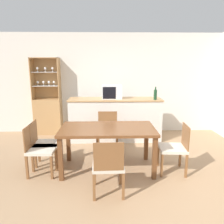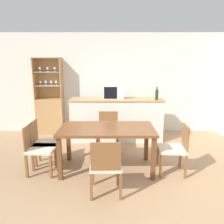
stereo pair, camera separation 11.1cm
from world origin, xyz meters
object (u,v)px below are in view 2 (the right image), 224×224
at_px(dining_chair_head_far, 107,132).
at_px(dining_chair_side_right_near, 174,148).
at_px(dining_chair_head_near, 105,166).
at_px(dining_chair_side_left_far, 43,143).
at_px(display_cabinet, 50,110).
at_px(wine_bottle, 156,95).
at_px(microwave, 113,92).
at_px(dining_table, 106,133).
at_px(dining_chair_side_left_near, 39,148).

height_order(dining_chair_head_far, dining_chair_side_right_near, same).
bearing_deg(dining_chair_head_near, dining_chair_side_left_far, 140.48).
bearing_deg(dining_chair_side_left_far, dining_chair_side_right_near, 81.58).
bearing_deg(dining_chair_head_far, dining_chair_side_left_far, 31.36).
xyz_separation_m(dining_chair_head_near, dining_chair_side_right_near, (1.12, 0.62, 0.00)).
xyz_separation_m(display_cabinet, dining_chair_side_right_near, (2.64, -2.16, -0.18)).
height_order(dining_chair_head_near, dining_chair_side_left_far, same).
height_order(dining_chair_side_right_near, wine_bottle, wine_bottle).
bearing_deg(microwave, dining_chair_head_far, -98.14).
bearing_deg(microwave, dining_chair_head_near, -92.84).
relative_size(dining_table, dining_chair_side_left_near, 1.92).
distance_m(dining_chair_side_right_near, microwave, 2.08).
height_order(dining_table, microwave, microwave).
height_order(microwave, wine_bottle, microwave).
height_order(dining_chair_side_left_far, dining_chair_side_left_near, same).
height_order(dining_chair_head_far, microwave, microwave).
bearing_deg(dining_table, display_cabinet, 126.90).
distance_m(dining_table, dining_chair_side_left_near, 1.15).
bearing_deg(display_cabinet, dining_chair_head_far, -39.98).
height_order(display_cabinet, wine_bottle, display_cabinet).
xyz_separation_m(dining_chair_side_right_near, dining_chair_side_left_far, (-2.24, 0.26, 0.00)).
bearing_deg(display_cabinet, dining_chair_side_left_far, -78.02).
bearing_deg(dining_chair_side_left_far, dining_table, 81.70).
xyz_separation_m(display_cabinet, dining_chair_side_left_far, (0.40, -1.90, -0.18)).
height_order(display_cabinet, dining_chair_side_right_near, display_cabinet).
bearing_deg(dining_chair_head_near, dining_table, 88.56).
bearing_deg(dining_chair_head_near, wine_bottle, 60.79).
xyz_separation_m(microwave, wine_bottle, (0.97, -0.23, -0.03)).
height_order(dining_table, dining_chair_head_far, dining_chair_head_far).
bearing_deg(wine_bottle, display_cabinet, 164.71).
bearing_deg(microwave, display_cabinet, 163.42).
bearing_deg(dining_chair_side_left_near, dining_chair_side_left_far, -178.23).
xyz_separation_m(dining_chair_side_left_far, wine_bottle, (2.20, 1.19, 0.69)).
distance_m(dining_chair_side_left_far, wine_bottle, 2.60).
relative_size(dining_chair_side_left_near, wine_bottle, 2.82).
bearing_deg(dining_chair_head_near, dining_chair_head_far, 88.45).
bearing_deg(dining_chair_side_left_far, display_cabinet, -169.93).
relative_size(dining_chair_head_near, dining_chair_side_left_near, 1.00).
distance_m(dining_chair_head_near, dining_chair_side_left_far, 1.42).
bearing_deg(microwave, dining_chair_side_right_near, -58.99).
distance_m(display_cabinet, dining_chair_head_far, 2.00).
relative_size(dining_chair_head_near, dining_chair_side_right_near, 1.00).
bearing_deg(dining_chair_side_right_near, dining_chair_head_far, 56.22).
bearing_deg(dining_chair_head_far, dining_chair_head_near, 92.22).
xyz_separation_m(display_cabinet, dining_table, (1.52, -2.03, 0.05)).
bearing_deg(display_cabinet, microwave, -16.58).
xyz_separation_m(dining_chair_side_left_near, wine_bottle, (2.20, 1.44, 0.69)).
xyz_separation_m(dining_chair_head_far, dining_chair_side_left_near, (-1.12, -0.87, 0.00)).
xyz_separation_m(dining_chair_head_near, wine_bottle, (1.08, 2.06, 0.69)).
bearing_deg(microwave, dining_table, -94.26).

